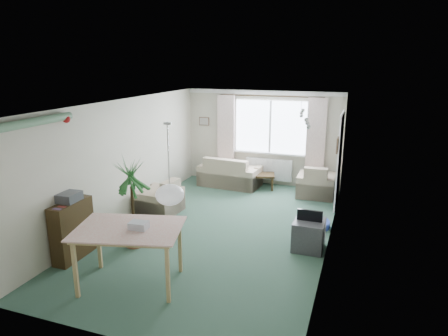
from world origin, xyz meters
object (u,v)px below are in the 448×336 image
(coffee_table, at_px, (257,181))
(bookshelf, at_px, (73,230))
(houseplant, at_px, (132,203))
(dining_table, at_px, (131,257))
(sofa, at_px, (230,171))
(tv_cube, at_px, (309,235))
(armchair_left, at_px, (159,196))
(pet_bed, at_px, (313,223))
(armchair_corner, at_px, (316,180))

(coffee_table, height_order, bookshelf, bookshelf)
(houseplant, distance_m, dining_table, 1.30)
(sofa, bearing_deg, houseplant, 87.53)
(tv_cube, bearing_deg, armchair_left, 169.06)
(bookshelf, height_order, tv_cube, bookshelf)
(armchair_left, height_order, coffee_table, armchair_left)
(sofa, bearing_deg, bookshelf, 80.18)
(bookshelf, distance_m, pet_bed, 4.36)
(coffee_table, bearing_deg, armchair_left, -123.43)
(coffee_table, distance_m, bookshelf, 4.91)
(houseplant, height_order, dining_table, houseplant)
(coffee_table, bearing_deg, armchair_corner, -3.52)
(bookshelf, bearing_deg, pet_bed, 35.61)
(coffee_table, distance_m, pet_bed, 2.56)
(sofa, height_order, armchair_corner, armchair_corner)
(pet_bed, bearing_deg, bookshelf, -143.55)
(armchair_corner, xyz_separation_m, coffee_table, (-1.46, 0.09, -0.19))
(armchair_left, bearing_deg, bookshelf, -4.14)
(coffee_table, relative_size, tv_cube, 1.51)
(sofa, distance_m, armchair_corner, 2.19)
(pet_bed, bearing_deg, dining_table, -126.46)
(armchair_left, bearing_deg, dining_table, 24.81)
(houseplant, relative_size, tv_cube, 2.81)
(houseplant, relative_size, pet_bed, 2.44)
(bookshelf, xyz_separation_m, pet_bed, (3.49, 2.58, -0.41))
(armchair_corner, bearing_deg, coffee_table, -4.88)
(armchair_left, xyz_separation_m, bookshelf, (-0.34, -2.24, 0.11))
(armchair_corner, relative_size, pet_bed, 1.32)
(sofa, xyz_separation_m, bookshelf, (-1.13, -4.54, 0.10))
(dining_table, bearing_deg, tv_cube, 41.50)
(armchair_corner, height_order, bookshelf, bookshelf)
(sofa, distance_m, armchair_left, 2.43)
(sofa, height_order, coffee_table, sofa)
(dining_table, relative_size, pet_bed, 2.11)
(sofa, xyz_separation_m, armchair_left, (-0.79, -2.29, -0.01))
(houseplant, bearing_deg, bookshelf, -133.94)
(sofa, relative_size, tv_cube, 2.72)
(sofa, relative_size, houseplant, 0.97)
(bookshelf, bearing_deg, coffee_table, 66.92)
(houseplant, xyz_separation_m, tv_cube, (2.86, 0.89, -0.53))
(armchair_corner, relative_size, tv_cube, 1.52)
(bookshelf, bearing_deg, dining_table, -16.79)
(houseplant, xyz_separation_m, dining_table, (0.62, -1.08, -0.36))
(dining_table, bearing_deg, armchair_left, 110.33)
(armchair_left, height_order, bookshelf, bookshelf)
(armchair_corner, bearing_deg, bookshelf, 51.94)
(armchair_left, bearing_deg, coffee_table, 151.05)
(armchair_left, distance_m, bookshelf, 2.27)
(armchair_left, distance_m, tv_cube, 3.27)
(bookshelf, xyz_separation_m, dining_table, (1.31, -0.37, -0.06))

